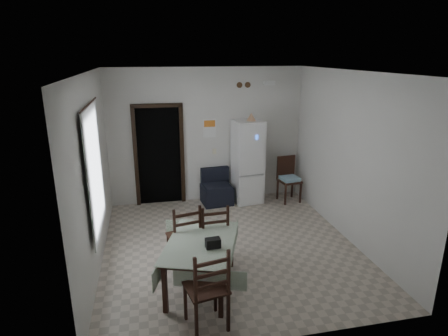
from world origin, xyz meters
name	(u,v)px	position (x,y,z in m)	size (l,w,h in m)	color
ground	(230,246)	(0.00, 0.00, 0.00)	(4.50, 4.50, 0.00)	#A99C8A
ceiling	(231,72)	(0.00, 0.00, 2.90)	(4.20, 4.50, 0.02)	white
wall_back	(207,136)	(0.00, 2.25, 1.45)	(4.20, 0.02, 2.90)	silver
wall_front	(279,226)	(0.00, -2.25, 1.45)	(4.20, 0.02, 2.90)	silver
wall_left	(93,173)	(-2.10, 0.00, 1.45)	(0.02, 4.50, 2.90)	silver
wall_right	(350,158)	(2.10, 0.00, 1.45)	(0.02, 4.50, 2.90)	silver
doorway	(159,154)	(-1.05, 2.45, 1.06)	(1.06, 0.52, 2.22)	black
window_recess	(87,171)	(-2.15, -0.20, 1.55)	(0.10, 1.20, 1.60)	silver
curtain	(95,171)	(-2.04, -0.20, 1.55)	(0.02, 1.45, 1.85)	silver
curtain_rod	(89,104)	(-2.03, -0.20, 2.50)	(0.02, 0.02, 1.60)	black
calendar	(210,128)	(0.05, 2.24, 1.62)	(0.28, 0.02, 0.40)	white
calendar_image	(210,124)	(0.05, 2.23, 1.72)	(0.24, 0.01, 0.14)	orange
light_switch	(214,151)	(0.15, 2.24, 1.10)	(0.08, 0.02, 0.12)	beige
vent_left	(239,85)	(0.70, 2.23, 2.52)	(0.12, 0.12, 0.03)	#533821
vent_right	(248,85)	(0.88, 2.23, 2.52)	(0.12, 0.12, 0.03)	#533821
emergency_light	(269,83)	(1.35, 2.21, 2.55)	(0.25, 0.07, 0.09)	white
fridge	(248,162)	(0.82, 1.93, 0.90)	(0.59, 0.59, 1.81)	white
tan_cone	(251,117)	(0.88, 1.90, 1.89)	(0.20, 0.20, 0.17)	tan
navy_seat	(217,187)	(0.14, 1.93, 0.38)	(0.63, 0.61, 0.76)	black
corner_chair	(289,180)	(1.74, 1.74, 0.50)	(0.43, 0.43, 0.99)	black
dining_table	(201,265)	(-0.65, -1.06, 0.35)	(0.90, 1.37, 0.71)	#99A991
black_bag	(213,243)	(-0.52, -1.24, 0.77)	(0.20, 0.12, 0.13)	black
dining_chair_far_left	(184,235)	(-0.83, -0.47, 0.53)	(0.45, 0.45, 1.06)	black
dining_chair_far_right	(213,233)	(-0.38, -0.46, 0.51)	(0.44, 0.44, 1.02)	black
dining_chair_near_head	(206,287)	(-0.71, -1.84, 0.54)	(0.46, 0.46, 1.08)	black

